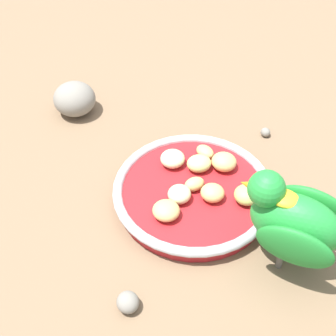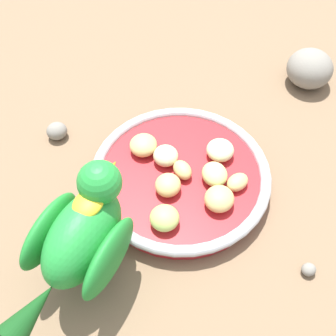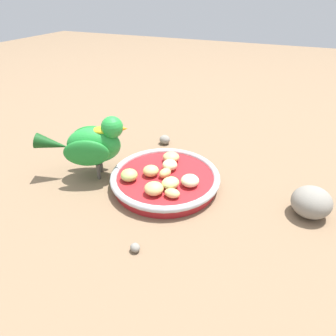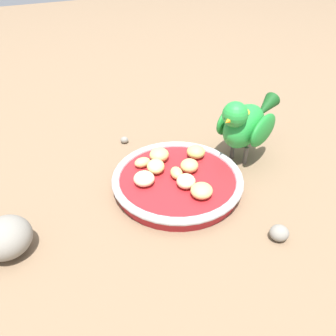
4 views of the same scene
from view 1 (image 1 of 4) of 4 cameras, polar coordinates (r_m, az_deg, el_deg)
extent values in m
plane|color=#7A6047|center=(0.76, 1.47, -3.78)|extent=(4.00, 4.00, 0.00)
cylinder|color=#AD1E23|center=(0.76, 2.91, -3.10)|extent=(0.23, 0.23, 0.02)
torus|color=#B7BABF|center=(0.75, 2.94, -2.49)|extent=(0.24, 0.24, 0.01)
ellipsoid|color=#B2CC66|center=(0.73, 9.00, -3.07)|extent=(0.05, 0.05, 0.02)
ellipsoid|color=tan|center=(0.77, 6.45, 0.72)|extent=(0.05, 0.05, 0.02)
ellipsoid|color=#C6D17A|center=(0.77, 3.59, 0.53)|extent=(0.05, 0.05, 0.02)
ellipsoid|color=beige|center=(0.72, 1.32, -3.02)|extent=(0.04, 0.04, 0.02)
ellipsoid|color=tan|center=(0.73, 5.13, -2.86)|extent=(0.05, 0.05, 0.02)
ellipsoid|color=tan|center=(0.70, -0.21, -4.91)|extent=(0.05, 0.05, 0.02)
ellipsoid|color=tan|center=(0.74, 3.05, -1.86)|extent=(0.03, 0.04, 0.02)
ellipsoid|color=beige|center=(0.78, 0.54, 1.08)|extent=(0.05, 0.05, 0.02)
ellipsoid|color=tan|center=(0.79, 4.27, 1.86)|extent=(0.03, 0.02, 0.02)
cylinder|color=#59544C|center=(0.69, 12.78, -10.06)|extent=(0.01, 0.01, 0.04)
cylinder|color=#59544C|center=(0.71, 13.49, -8.20)|extent=(0.01, 0.01, 0.04)
ellipsoid|color=green|center=(0.65, 14.46, -6.15)|extent=(0.14, 0.11, 0.08)
ellipsoid|color=#1E7F2D|center=(0.63, 14.32, -8.80)|extent=(0.10, 0.06, 0.06)
ellipsoid|color=#1E7F2D|center=(0.68, 15.98, -4.15)|extent=(0.10, 0.06, 0.06)
sphere|color=green|center=(0.62, 11.24, -2.34)|extent=(0.06, 0.06, 0.05)
cone|color=orange|center=(0.63, 9.24, -1.91)|extent=(0.03, 0.02, 0.02)
ellipsoid|color=yellow|center=(0.63, 13.24, -3.40)|extent=(0.05, 0.04, 0.01)
ellipsoid|color=gray|center=(0.92, -10.69, 7.81)|extent=(0.11, 0.11, 0.06)
ellipsoid|color=gray|center=(0.88, 11.13, 4.06)|extent=(0.02, 0.02, 0.02)
ellipsoid|color=gray|center=(0.65, -4.64, -15.12)|extent=(0.04, 0.04, 0.03)
camera|label=2|loc=(0.62, 43.27, 26.87)|focal=45.75mm
camera|label=3|loc=(1.04, 18.35, 32.70)|focal=31.09mm
camera|label=4|loc=(0.63, -48.17, 15.69)|focal=36.38mm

